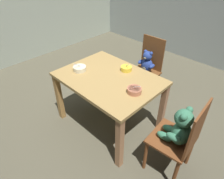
{
  "coord_description": "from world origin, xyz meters",
  "views": [
    {
      "loc": [
        1.41,
        -1.38,
        1.96
      ],
      "look_at": [
        0.0,
        0.05,
        0.52
      ],
      "focal_mm": 32.11,
      "sensor_mm": 36.0,
      "label": 1
    }
  ],
  "objects": [
    {
      "name": "porridge_bowl_yellow_far_center",
      "position": [
        0.04,
        0.26,
        0.75
      ],
      "size": [
        0.14,
        0.14,
        0.12
      ],
      "color": "yellow",
      "rests_on": "dining_table"
    },
    {
      "name": "ground_plane",
      "position": [
        0.0,
        0.0,
        -0.02
      ],
      "size": [
        5.2,
        5.2,
        0.04
      ],
      "color": "#504C3B"
    },
    {
      "name": "dining_table",
      "position": [
        0.0,
        0.0,
        0.62
      ],
      "size": [
        1.17,
        0.87,
        0.72
      ],
      "color": "olive",
      "rests_on": "ground_plane"
    },
    {
      "name": "porridge_bowl_cream_near_left",
      "position": [
        -0.37,
        -0.14,
        0.75
      ],
      "size": [
        0.16,
        0.17,
        0.13
      ],
      "color": "beige",
      "rests_on": "dining_table"
    },
    {
      "name": "porridge_bowl_terracotta_near_right",
      "position": [
        0.4,
        -0.02,
        0.75
      ],
      "size": [
        0.16,
        0.15,
        0.13
      ],
      "color": "#B66D51",
      "rests_on": "dining_table"
    },
    {
      "name": "teddy_chair_far_center",
      "position": [
        -0.05,
        0.82,
        0.52
      ],
      "size": [
        0.4,
        0.41,
        0.93
      ],
      "rotation": [
        0.0,
        0.0,
        -1.54
      ],
      "color": "brown",
      "rests_on": "ground_plane"
    },
    {
      "name": "teddy_chair_near_right",
      "position": [
        0.96,
        -0.04,
        0.56
      ],
      "size": [
        0.42,
        0.44,
        0.92
      ],
      "rotation": [
        0.0,
        0.0,
        3.22
      ],
      "color": "brown",
      "rests_on": "ground_plane"
    }
  ]
}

